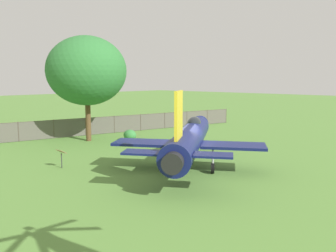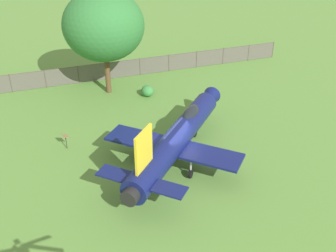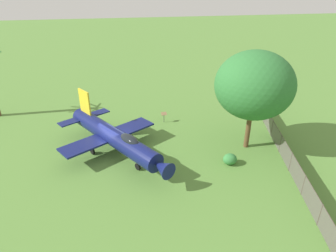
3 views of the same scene
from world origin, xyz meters
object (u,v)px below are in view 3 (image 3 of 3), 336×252
Objects in this scene: display_jet at (115,137)px; info_plaque at (164,115)px; shade_tree at (254,85)px; shrub_near_fence at (230,159)px.

display_jet reaches higher than info_plaque.
shade_tree is at bearing -44.06° from info_plaque.
display_jet reaches higher than shrub_near_fence.
display_jet is 10.45× the size of shrub_near_fence.
shade_tree reaches higher than info_plaque.
info_plaque is at bearing 135.94° from shade_tree.
display_jet is 12.74m from shade_tree.
shade_tree is 6.58m from shrub_near_fence.
display_jet is 10.04m from shrub_near_fence.
info_plaque is (-4.13, 8.96, 0.37)m from shrub_near_fence.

